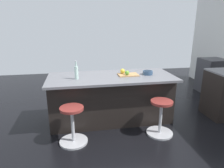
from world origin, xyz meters
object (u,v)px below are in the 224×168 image
Objects in this scene: apple_green at (127,73)px; oven_range at (212,76)px; stool_middle at (73,126)px; water_bottle at (76,72)px; cutting_board at (128,75)px; apple_yellow at (123,71)px; kitchen_island at (111,98)px; stool_by_window at (161,119)px; fruit_bowl at (148,72)px.

oven_range is at bearing -155.06° from apple_green.
stool_middle is 0.91m from water_bottle.
cutting_board is 1.15× the size of water_bottle.
apple_yellow is at bearing -143.48° from stool_middle.
apple_green is (-0.99, -0.57, 0.66)m from stool_middle.
oven_range is 11.01× the size of apple_green.
kitchen_island is 3.79× the size of stool_by_window.
kitchen_island is 3.79× the size of stool_middle.
stool_by_window is at bearing 39.23° from oven_range.
kitchen_island is at bearing -137.29° from stool_middle.
fruit_bowl is at bearing 28.00° from oven_range.
kitchen_island is 0.57m from apple_green.
oven_range is 4.95× the size of fruit_bowl.
oven_range is 2.48× the size of cutting_board.
kitchen_island is 0.54m from cutting_board.
kitchen_island is 0.83m from fruit_bowl.
apple_green is at bearing 24.94° from oven_range.
stool_middle is at bearing 36.52° from apple_yellow.
fruit_bowl is at bearing -174.65° from apple_green.
oven_range is 2.58m from fruit_bowl.
stool_middle is 1.34m from cutting_board.
cutting_board is at bearing -1.71° from fruit_bowl.
oven_range is 2.85× the size of water_bottle.
stool_by_window is at bearing 158.08° from water_bottle.
apple_yellow is at bearing -169.34° from water_bottle.
stool_middle is 3.31× the size of fruit_bowl.
kitchen_island is at bearing -4.35° from fruit_bowl.
cutting_board reaches higher than stool_middle.
fruit_bowl is (-0.46, 0.09, -0.02)m from apple_yellow.
apple_yellow is 0.46m from fruit_bowl.
stool_middle is at bearing 29.96° from apple_green.
cutting_board is (0.40, -0.62, 0.61)m from stool_by_window.
water_bottle is at bearing 19.68° from oven_range.
cutting_board is at bearing 24.35° from oven_range.
stool_middle is at bearing 26.35° from oven_range.
stool_by_window is 1.91× the size of water_bottle.
water_bottle is at bearing 2.23° from apple_green.
fruit_bowl reaches higher than oven_range.
water_bottle is at bearing 10.66° from apple_yellow.
oven_range is at bearing -153.65° from stool_middle.
water_bottle reaches higher than cutting_board.
oven_range is at bearing -157.69° from apple_yellow.
cutting_board is at bearing -125.62° from apple_green.
water_bottle is (0.84, 0.16, 0.06)m from apple_yellow.
fruit_bowl is (0.04, -0.61, 0.64)m from stool_by_window.
kitchen_island is at bearing -7.46° from cutting_board.
oven_range is 0.40× the size of kitchen_island.
oven_range is 2.96m from apple_yellow.
water_bottle reaches higher than stool_by_window.
apple_green is 0.45× the size of fruit_bowl.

